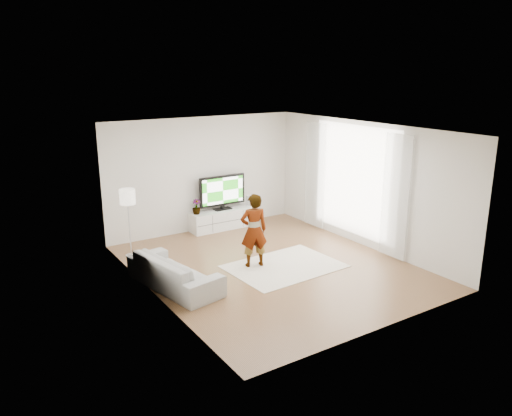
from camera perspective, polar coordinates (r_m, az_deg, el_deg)
floor at (r=10.26m, az=1.81°, el=-6.69°), size 6.00×6.00×0.00m
ceiling at (r=9.56m, az=1.95°, el=9.03°), size 6.00×6.00×0.00m
wall_left at (r=8.69m, az=-11.81°, el=-1.40°), size 0.02×6.00×2.80m
wall_right at (r=11.39m, az=12.29°, el=2.60°), size 0.02×6.00×2.80m
wall_back at (r=12.34m, az=-6.09°, el=3.86°), size 5.00×0.02×2.80m
wall_front at (r=7.66m, az=14.78°, el=-3.93°), size 5.00×0.02×2.80m
window at (r=11.57m, az=11.19°, el=3.12°), size 0.01×2.60×2.50m
curtain_near at (r=10.67m, az=15.67°, el=1.23°), size 0.04×0.70×2.60m
curtain_far at (r=12.49m, az=6.77°, el=3.74°), size 0.04×0.70×2.60m
media_console at (r=12.61m, az=-3.75°, el=-1.25°), size 1.74×0.49×0.49m
television at (r=12.45m, az=-3.87°, el=1.93°), size 1.24×0.24×0.87m
game_console at (r=12.88m, az=-0.82°, el=0.84°), size 0.09×0.18×0.24m
potted_plant at (r=12.16m, az=-6.83°, el=0.14°), size 0.25×0.25×0.37m
rug at (r=10.27m, az=3.27°, el=-6.66°), size 2.30×1.71×0.01m
player at (r=10.02m, az=-0.25°, el=-2.57°), size 0.63×0.50×1.51m
sofa at (r=9.37m, az=-9.30°, el=-7.16°), size 1.17×2.16×0.60m
floor_lamp at (r=10.79m, az=-14.47°, el=0.93°), size 0.33×0.33×1.48m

